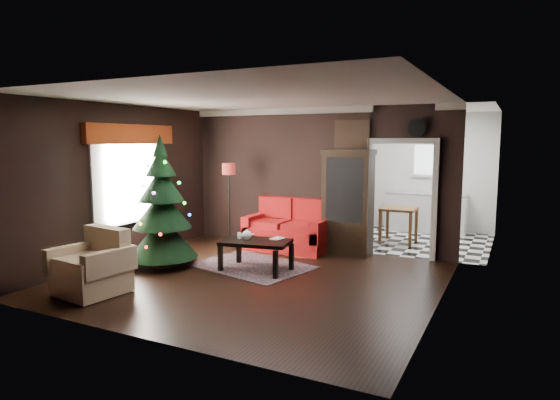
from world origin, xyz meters
The scene contains 26 objects.
floor centered at (0.00, 0.00, 0.00)m, with size 5.50×5.50×0.00m, color black.
ceiling centered at (0.00, 0.00, 2.80)m, with size 5.50×5.50×0.00m, color white.
wall_back centered at (0.00, 2.50, 1.40)m, with size 5.50×5.50×0.00m, color black.
wall_front centered at (0.00, -2.50, 1.40)m, with size 5.50×5.50×0.00m, color black.
wall_left centered at (-2.75, 0.00, 1.40)m, with size 5.50×5.50×0.00m, color black.
wall_right centered at (2.75, 0.00, 1.40)m, with size 5.50×5.50×0.00m, color black.
doorway centered at (1.70, 2.50, 1.05)m, with size 1.10×0.10×2.10m, color silver, non-canonical shape.
left_window centered at (-2.71, 0.20, 1.45)m, with size 0.05×1.60×1.40m, color white.
valance centered at (-2.63, 0.20, 2.27)m, with size 0.12×2.10×0.35m, color maroon.
kitchen_floor centered at (1.70, 4.00, 0.00)m, with size 3.00×3.00×0.00m, color white.
kitchen_window centered at (1.70, 5.45, 1.70)m, with size 0.70×0.06×0.70m, color white.
rug centered at (-0.42, 0.65, 0.01)m, with size 1.92×1.40×0.01m, color #442E3C.
loveseat centered at (-0.40, 2.05, 0.50)m, with size 1.70×0.90×1.00m, color maroon, non-canonical shape.
curio_cabinet centered at (0.75, 2.27, 0.95)m, with size 0.90×0.45×1.90m, color black, non-canonical shape.
floor_lamp centered at (-1.66, 1.88, 0.83)m, with size 0.29×0.29×1.74m, color black, non-canonical shape.
christmas_tree centered at (-1.79, -0.02, 1.05)m, with size 1.18×1.18×2.26m, color black, non-canonical shape.
armchair centered at (-1.70, -1.65, 0.46)m, with size 0.87×0.87×0.89m, color tan, non-canonical shape.
coffee_table centered at (-0.22, 0.44, 0.26)m, with size 1.12×0.67×0.50m, color black, non-canonical shape.
teapot centered at (-0.37, 0.42, 0.60)m, with size 0.18×0.18×0.17m, color white, non-canonical shape.
cup_a centered at (-0.66, 0.65, 0.54)m, with size 0.07×0.07×0.06m, color silver.
cup_b centered at (-0.54, 0.45, 0.55)m, with size 0.08×0.08×0.06m, color white.
book centered at (-0.04, 0.71, 0.63)m, with size 0.18×0.02×0.24m, color #84674B.
wall_clock centered at (1.95, 2.45, 2.38)m, with size 0.32×0.32×0.06m, color white.
painting centered at (0.75, 2.46, 2.25)m, with size 0.62×0.05×0.52m, color #B28548.
kitchen_counter centered at (1.70, 5.20, 0.45)m, with size 1.80×0.60×0.90m, color silver.
kitchen_table centered at (1.40, 3.70, 0.38)m, with size 0.70×0.70×0.75m, color #55311C, non-canonical shape.
Camera 1 is at (3.61, -6.27, 2.16)m, focal length 30.48 mm.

